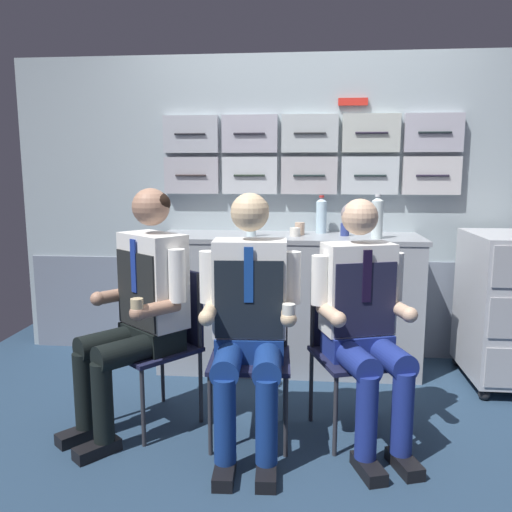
% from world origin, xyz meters
% --- Properties ---
extents(ground, '(4.80, 4.80, 0.04)m').
position_xyz_m(ground, '(0.00, 0.00, -0.02)').
color(ground, '#243A52').
extents(galley_bulkhead, '(4.20, 0.14, 2.15)m').
position_xyz_m(galley_bulkhead, '(0.00, 1.37, 1.07)').
color(galley_bulkhead, '#A2B2B9').
rests_on(galley_bulkhead, ground).
extents(galley_counter, '(1.77, 0.53, 0.92)m').
position_xyz_m(galley_counter, '(-0.10, 1.09, 0.46)').
color(galley_counter, '#9EA3AA').
rests_on(galley_counter, ground).
extents(service_trolley, '(0.40, 0.65, 0.97)m').
position_xyz_m(service_trolley, '(1.24, 0.92, 0.52)').
color(service_trolley, black).
rests_on(service_trolley, ground).
extents(folding_chair_left, '(0.56, 0.56, 0.82)m').
position_xyz_m(folding_chair_left, '(-0.74, 0.27, 0.50)').
color(folding_chair_left, '#2D2D33').
rests_on(folding_chair_left, ground).
extents(crew_member_left, '(0.65, 0.68, 1.26)m').
position_xyz_m(crew_member_left, '(-0.84, 0.15, 0.69)').
color(crew_member_left, black).
rests_on(crew_member_left, ground).
extents(folding_chair_right, '(0.42, 0.42, 0.82)m').
position_xyz_m(folding_chair_right, '(-0.27, 0.18, 0.50)').
color(folding_chair_right, '#2D2D33').
rests_on(folding_chair_right, ground).
extents(crew_member_right, '(0.50, 0.62, 1.25)m').
position_xyz_m(crew_member_right, '(-0.26, 0.02, 0.68)').
color(crew_member_right, black).
rests_on(crew_member_right, ground).
extents(folding_chair_by_counter, '(0.50, 0.50, 0.82)m').
position_xyz_m(folding_chair_by_counter, '(0.25, 0.26, 0.50)').
color(folding_chair_by_counter, '#2D2D33').
rests_on(folding_chair_by_counter, ground).
extents(crew_member_by_counter, '(0.51, 0.65, 1.22)m').
position_xyz_m(crew_member_by_counter, '(0.30, 0.11, 0.66)').
color(crew_member_by_counter, black).
rests_on(crew_member_by_counter, ground).
extents(water_bottle_blue_cap, '(0.07, 0.07, 0.28)m').
position_xyz_m(water_bottle_blue_cap, '(0.46, 0.97, 1.05)').
color(water_bottle_blue_cap, silver).
rests_on(water_bottle_blue_cap, galley_counter).
extents(water_bottle_short, '(0.07, 0.07, 0.26)m').
position_xyz_m(water_bottle_short, '(0.11, 1.24, 1.04)').
color(water_bottle_short, silver).
rests_on(water_bottle_short, galley_counter).
extents(water_bottle_clear, '(0.06, 0.06, 0.23)m').
position_xyz_m(water_bottle_clear, '(-0.35, 1.01, 1.03)').
color(water_bottle_clear, silver).
rests_on(water_bottle_clear, galley_counter).
extents(paper_cup_blue, '(0.07, 0.07, 0.08)m').
position_xyz_m(paper_cup_blue, '(-0.03, 1.13, 0.96)').
color(paper_cup_blue, tan).
rests_on(paper_cup_blue, galley_counter).
extents(paper_cup_tan, '(0.06, 0.06, 0.08)m').
position_xyz_m(paper_cup_tan, '(0.27, 1.10, 0.96)').
color(paper_cup_tan, navy).
rests_on(paper_cup_tan, galley_counter).
extents(espresso_cup_small, '(0.07, 0.07, 0.06)m').
position_xyz_m(espresso_cup_small, '(-0.06, 1.04, 0.95)').
color(espresso_cup_small, silver).
rests_on(espresso_cup_small, galley_counter).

